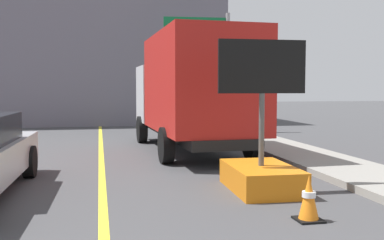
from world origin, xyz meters
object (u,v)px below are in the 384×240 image
(traffic_cone_mid_lane, at_px, (309,198))
(highway_guide_sign, at_px, (209,51))
(arrow_board_trailer, at_px, (261,164))
(box_truck, at_px, (192,90))

(traffic_cone_mid_lane, bearing_deg, highway_guide_sign, 82.20)
(traffic_cone_mid_lane, bearing_deg, arrow_board_trailer, 89.55)
(traffic_cone_mid_lane, bearing_deg, box_truck, 91.49)
(arrow_board_trailer, distance_m, traffic_cone_mid_lane, 1.91)
(arrow_board_trailer, distance_m, box_truck, 5.27)
(highway_guide_sign, height_order, traffic_cone_mid_lane, highway_guide_sign)
(arrow_board_trailer, bearing_deg, highway_guide_sign, 80.92)
(highway_guide_sign, xyz_separation_m, traffic_cone_mid_lane, (-1.73, -12.63, -3.10))
(arrow_board_trailer, relative_size, traffic_cone_mid_lane, 4.14)
(box_truck, xyz_separation_m, highway_guide_sign, (1.91, 5.63, 1.63))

